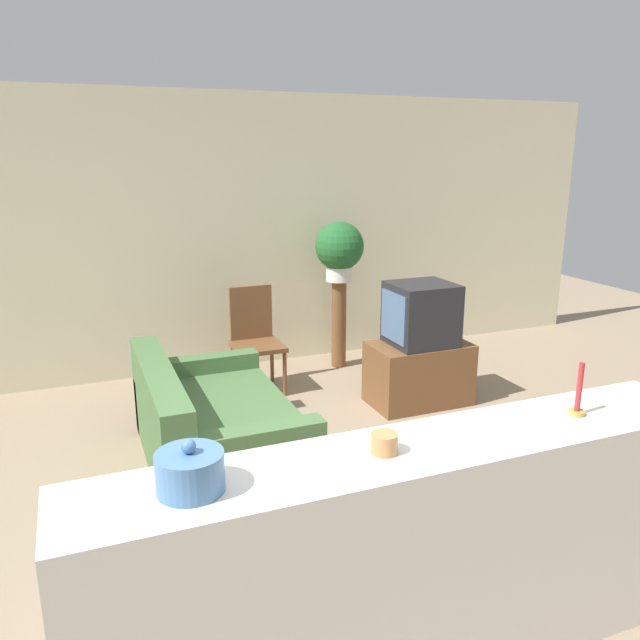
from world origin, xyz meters
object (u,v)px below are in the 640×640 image
couch (213,428)px  television (421,314)px  potted_plant (339,248)px  decorative_bowl (190,471)px  wooden_chair (255,335)px

couch → television: (1.90, 0.42, 0.54)m
potted_plant → couch: bearing=-136.4°
television → decorative_bowl: (-2.41, -2.51, 0.29)m
potted_plant → television: bearing=-77.8°
decorative_bowl → potted_plant: bearing=59.5°
television → potted_plant: size_ratio=0.92×
television → wooden_chair: 1.52m
television → potted_plant: potted_plant is taller
potted_plant → decorative_bowl: size_ratio=2.52×
wooden_chair → decorative_bowl: (-1.19, -3.37, 0.58)m
couch → wooden_chair: wooden_chair is taller
wooden_chair → decorative_bowl: size_ratio=4.08×
couch → potted_plant: bearing=43.6°
couch → decorative_bowl: (-0.51, -2.09, 0.83)m
wooden_chair → television: bearing=-35.3°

